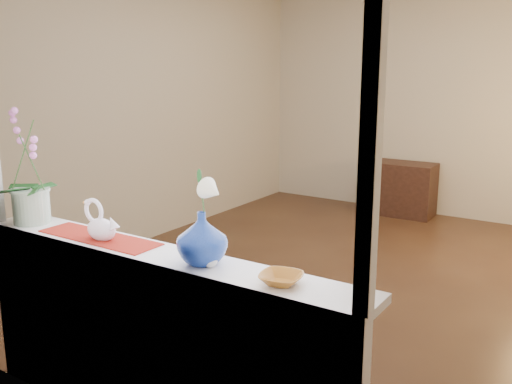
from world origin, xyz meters
TOP-DOWN VIEW (x-y plane):
  - ground at (0.00, 0.00)m, footprint 5.00×5.00m
  - wall_back at (0.00, 2.50)m, footprint 4.50×0.10m
  - wall_front at (0.00, -2.50)m, footprint 4.50×0.10m
  - wall_left at (-2.25, 0.00)m, footprint 0.10×5.00m
  - window_apron at (0.00, -2.46)m, footprint 2.20×0.08m
  - windowsill at (0.00, -2.37)m, footprint 2.20×0.26m
  - window_frame at (0.00, -2.47)m, footprint 2.22×0.06m
  - runner at (-0.38, -2.37)m, footprint 0.70×0.20m
  - orchid_pot at (-0.90, -2.38)m, footprint 0.22×0.22m
  - swan at (-0.34, -2.39)m, footprint 0.24×0.12m
  - blue_vase at (0.29, -2.38)m, footprint 0.34×0.34m
  - lily at (0.29, -2.38)m, footprint 0.15×0.08m
  - paperweight at (0.35, -2.40)m, footprint 0.07×0.07m
  - amber_dish at (0.70, -2.39)m, footprint 0.17×0.17m
  - side_table at (-0.44, 2.25)m, footprint 0.85×0.44m

SIDE VIEW (x-z plane):
  - ground at x=0.00m, z-range 0.00..0.00m
  - side_table at x=-0.44m, z-range 0.00..0.63m
  - window_apron at x=0.00m, z-range 0.00..0.88m
  - windowsill at x=0.00m, z-range 0.88..0.92m
  - runner at x=-0.38m, z-range 0.92..0.93m
  - amber_dish at x=0.70m, z-range 0.92..0.96m
  - paperweight at x=0.35m, z-range 0.92..0.98m
  - swan at x=-0.34m, z-range 0.92..1.12m
  - blue_vase at x=0.29m, z-range 0.92..1.19m
  - orchid_pot at x=-0.90m, z-range 0.92..1.54m
  - lily at x=0.29m, z-range 1.19..1.39m
  - wall_back at x=0.00m, z-range 0.00..2.70m
  - wall_front at x=0.00m, z-range 0.00..2.70m
  - wall_left at x=-2.25m, z-range 0.00..2.70m
  - window_frame at x=0.00m, z-range 0.90..2.50m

